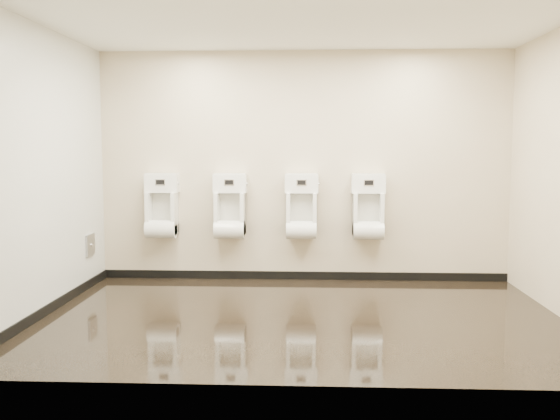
% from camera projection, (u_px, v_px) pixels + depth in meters
% --- Properties ---
extents(ground, '(5.00, 3.50, 0.00)m').
position_uv_depth(ground, '(301.00, 317.00, 6.01)').
color(ground, black).
rests_on(ground, ground).
extents(ceiling, '(5.00, 3.50, 0.00)m').
position_uv_depth(ceiling, '(302.00, 20.00, 5.74)').
color(ceiling, white).
extents(back_wall, '(5.00, 0.02, 2.80)m').
position_uv_depth(back_wall, '(303.00, 167.00, 7.61)').
color(back_wall, beige).
rests_on(back_wall, ground).
extents(front_wall, '(5.00, 0.02, 2.80)m').
position_uv_depth(front_wall, '(298.00, 182.00, 4.14)').
color(front_wall, beige).
rests_on(front_wall, ground).
extents(left_wall, '(0.02, 3.50, 2.80)m').
position_uv_depth(left_wall, '(42.00, 172.00, 5.99)').
color(left_wall, beige).
rests_on(left_wall, ground).
extents(tile_overlay_left, '(0.01, 3.50, 2.80)m').
position_uv_depth(tile_overlay_left, '(42.00, 172.00, 5.99)').
color(tile_overlay_left, silver).
rests_on(tile_overlay_left, ground).
extents(skirting_back, '(5.00, 0.02, 0.10)m').
position_uv_depth(skirting_back, '(303.00, 276.00, 7.74)').
color(skirting_back, black).
rests_on(skirting_back, ground).
extents(skirting_left, '(0.02, 3.50, 0.10)m').
position_uv_depth(skirting_left, '(48.00, 309.00, 6.12)').
color(skirting_left, black).
rests_on(skirting_left, ground).
extents(access_panel, '(0.04, 0.25, 0.25)m').
position_uv_depth(access_panel, '(90.00, 245.00, 7.27)').
color(access_panel, '#9E9EA3').
rests_on(access_panel, left_wall).
extents(urinal_0, '(0.41, 0.31, 0.77)m').
position_uv_depth(urinal_0, '(162.00, 211.00, 7.61)').
color(urinal_0, white).
rests_on(urinal_0, back_wall).
extents(urinal_1, '(0.41, 0.31, 0.77)m').
position_uv_depth(urinal_1, '(230.00, 211.00, 7.57)').
color(urinal_1, white).
rests_on(urinal_1, back_wall).
extents(urinal_2, '(0.41, 0.31, 0.77)m').
position_uv_depth(urinal_2, '(301.00, 211.00, 7.53)').
color(urinal_2, white).
rests_on(urinal_2, back_wall).
extents(urinal_3, '(0.41, 0.31, 0.77)m').
position_uv_depth(urinal_3, '(368.00, 212.00, 7.49)').
color(urinal_3, white).
rests_on(urinal_3, back_wall).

